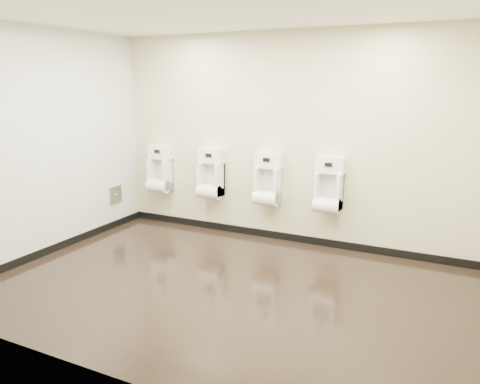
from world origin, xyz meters
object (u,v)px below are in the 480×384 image
object	(u,v)px
access_panel	(115,195)
urinal_3	(329,189)
urinal_2	(268,183)
urinal_0	(160,172)
urinal_1	(211,177)

from	to	relation	value
access_panel	urinal_3	distance (m)	3.18
urinal_2	urinal_0	bearing A→B (deg)	180.00
access_panel	urinal_2	xyz separation A→B (m)	(2.29, 0.42, 0.31)
access_panel	urinal_2	world-z (taller)	urinal_2
urinal_2	urinal_3	bearing A→B (deg)	0.00
access_panel	urinal_3	bearing A→B (deg)	7.71
urinal_0	urinal_1	world-z (taller)	same
urinal_3	urinal_2	bearing A→B (deg)	180.00
access_panel	urinal_1	xyz separation A→B (m)	(1.41, 0.42, 0.31)
urinal_1	urinal_3	xyz separation A→B (m)	(1.73, 0.00, 0.00)
urinal_1	urinal_2	bearing A→B (deg)	0.00
urinal_0	urinal_2	world-z (taller)	same
urinal_3	urinal_0	bearing A→B (deg)	180.00
urinal_3	access_panel	bearing A→B (deg)	-172.29
urinal_0	urinal_2	size ratio (longest dim) A/B	1.00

